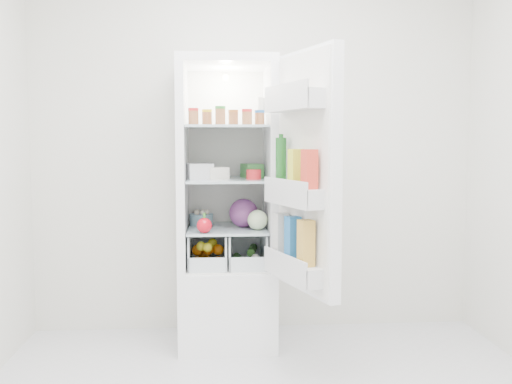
{
  "coord_description": "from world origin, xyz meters",
  "views": [
    {
      "loc": [
        -0.27,
        -2.39,
        1.29
      ],
      "look_at": [
        -0.03,
        0.95,
        0.99
      ],
      "focal_mm": 40.0,
      "sensor_mm": 36.0,
      "label": 1
    }
  ],
  "objects": [
    {
      "name": "crisper_left",
      "position": [
        -0.32,
        1.19,
        0.61
      ],
      "size": [
        0.23,
        0.46,
        0.22
      ],
      "primitive_type": null,
      "color": "silver",
      "rests_on": "refrigerator"
    },
    {
      "name": "citrus_pile",
      "position": [
        -0.33,
        1.15,
        0.59
      ],
      "size": [
        0.2,
        0.31,
        0.16
      ],
      "color": "orange",
      "rests_on": "refrigerator"
    },
    {
      "name": "veg_pile",
      "position": [
        -0.07,
        1.18,
        0.56
      ],
      "size": [
        0.16,
        0.3,
        0.1
      ],
      "color": "#214B19",
      "rests_on": "refrigerator"
    },
    {
      "name": "squeeze_bottle",
      "position": [
        0.01,
        1.21,
        1.48
      ],
      "size": [
        0.07,
        0.07,
        0.18
      ],
      "primitive_type": "cylinder",
      "rotation": [
        0.0,
        0.0,
        -0.42
      ],
      "color": "silver",
      "rests_on": "shelf_top"
    },
    {
      "name": "tub_cream",
      "position": [
        -0.27,
        1.16,
        1.09
      ],
      "size": [
        0.17,
        0.17,
        0.07
      ],
      "primitive_type": "cube",
      "rotation": [
        0.0,
        0.0,
        0.41
      ],
      "color": "white",
      "rests_on": "shelf_mid"
    },
    {
      "name": "tub_white",
      "position": [
        -0.37,
        1.15,
        1.11
      ],
      "size": [
        0.18,
        0.18,
        0.1
      ],
      "primitive_type": "cube",
      "rotation": [
        0.0,
        0.0,
        0.24
      ],
      "color": "silver",
      "rests_on": "shelf_mid"
    },
    {
      "name": "shelf_top",
      "position": [
        -0.2,
        1.19,
        1.38
      ],
      "size": [
        0.49,
        0.53,
        0.02
      ],
      "primitive_type": "cube",
      "color": "#A8BBC5",
      "rests_on": "refrigerator"
    },
    {
      "name": "crisper_right",
      "position": [
        -0.08,
        1.19,
        0.61
      ],
      "size": [
        0.23,
        0.46,
        0.22
      ],
      "primitive_type": null,
      "color": "silver",
      "rests_on": "refrigerator"
    },
    {
      "name": "mushroom_bowl",
      "position": [
        -0.36,
        1.31,
        0.78
      ],
      "size": [
        0.19,
        0.19,
        0.07
      ],
      "primitive_type": "cylinder",
      "rotation": [
        0.0,
        0.0,
        0.3
      ],
      "color": "#7FABBD",
      "rests_on": "shelf_low"
    },
    {
      "name": "refrigerator",
      "position": [
        -0.2,
        1.25,
        0.67
      ],
      "size": [
        0.6,
        0.6,
        1.8
      ],
      "color": "white",
      "rests_on": "ground"
    },
    {
      "name": "tin_red",
      "position": [
        -0.04,
        1.1,
        1.09
      ],
      "size": [
        0.11,
        0.11,
        0.06
      ],
      "primitive_type": "cylinder",
      "rotation": [
        0.0,
        0.0,
        -0.2
      ],
      "color": "red",
      "rests_on": "shelf_mid"
    },
    {
      "name": "fridge_door",
      "position": [
        0.2,
        0.63,
        1.09
      ],
      "size": [
        0.34,
        0.59,
        1.3
      ],
      "rotation": [
        0.0,
        0.0,
        1.9
      ],
      "color": "white",
      "rests_on": "refrigerator"
    },
    {
      "name": "shelf_low",
      "position": [
        -0.2,
        1.19,
        0.74
      ],
      "size": [
        0.49,
        0.53,
        0.01
      ],
      "primitive_type": "cube",
      "color": "#A8BBC5",
      "rests_on": "refrigerator"
    },
    {
      "name": "tub_green",
      "position": [
        -0.04,
        1.29,
        1.1
      ],
      "size": [
        0.15,
        0.18,
        0.09
      ],
      "primitive_type": "cube",
      "rotation": [
        0.0,
        0.0,
        0.28
      ],
      "color": "#459845",
      "rests_on": "shelf_mid"
    },
    {
      "name": "red_cabbage",
      "position": [
        -0.1,
        1.19,
        0.84
      ],
      "size": [
        0.18,
        0.18,
        0.18
      ],
      "primitive_type": "sphere",
      "color": "#541E59",
      "rests_on": "shelf_low"
    },
    {
      "name": "bell_pepper",
      "position": [
        -0.34,
        0.97,
        0.79
      ],
      "size": [
        0.09,
        0.09,
        0.09
      ],
      "primitive_type": "sphere",
      "color": "red",
      "rests_on": "shelf_low"
    },
    {
      "name": "salad_bag",
      "position": [
        -0.02,
        1.07,
        0.81
      ],
      "size": [
        0.12,
        0.12,
        0.12
      ],
      "primitive_type": "sphere",
      "color": "#B9CF9B",
      "rests_on": "shelf_low"
    },
    {
      "name": "condiment_jars",
      "position": [
        -0.2,
        1.07,
        1.43
      ],
      "size": [
        0.46,
        0.16,
        0.08
      ],
      "color": "#B21919",
      "rests_on": "shelf_top"
    },
    {
      "name": "room_walls",
      "position": [
        0.0,
        0.0,
        1.59
      ],
      "size": [
        3.02,
        3.02,
        2.61
      ],
      "color": "silver",
      "rests_on": "ground"
    },
    {
      "name": "shelf_mid",
      "position": [
        -0.2,
        1.19,
        1.05
      ],
      "size": [
        0.49,
        0.53,
        0.02
      ],
      "primitive_type": "cube",
      "color": "#A8BBC5",
      "rests_on": "refrigerator"
    }
  ]
}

